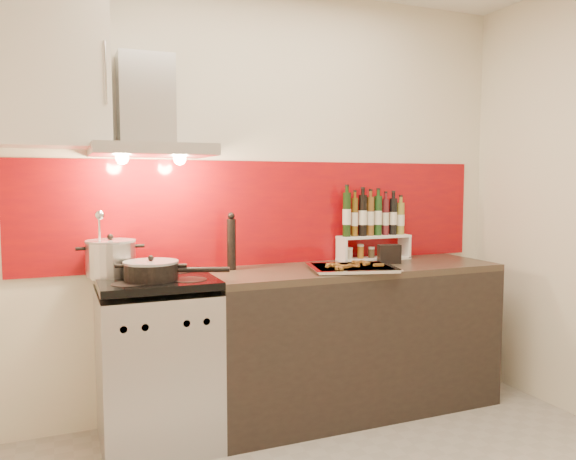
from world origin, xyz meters
name	(u,v)px	position (x,y,z in m)	size (l,w,h in m)	color
back_wall	(260,200)	(0.00, 1.40, 1.30)	(3.40, 0.02, 2.60)	silver
backsplash	(269,213)	(0.05, 1.39, 1.22)	(3.00, 0.02, 0.64)	maroon
range_stove	(157,363)	(-0.70, 1.10, 0.44)	(0.60, 0.60, 0.91)	#B7B7BA
counter	(353,338)	(0.50, 1.10, 0.45)	(1.80, 0.60, 0.90)	black
range_hood	(148,121)	(-0.70, 1.24, 1.74)	(0.62, 0.50, 0.61)	#B7B7BA
upper_cabinet	(35,74)	(-1.25, 1.22, 1.95)	(0.70, 0.35, 0.72)	beige
stock_pot	(111,258)	(-0.91, 1.24, 1.01)	(0.27, 0.27, 0.23)	#B7B7BA
saute_pan	(152,270)	(-0.73, 1.02, 0.96)	(0.52, 0.29, 0.13)	black
utensil_jar	(99,259)	(-0.98, 1.19, 1.01)	(0.08, 0.12, 0.37)	silver
pepper_mill	(231,242)	(-0.24, 1.25, 1.06)	(0.05, 0.05, 0.34)	black
step_shelf	(373,228)	(0.74, 1.29, 1.11)	(0.50, 0.14, 0.45)	white
caddy_box	(389,254)	(0.75, 1.10, 0.96)	(0.14, 0.06, 0.12)	black
baking_tray	(352,267)	(0.41, 0.97, 0.92)	(0.57, 0.48, 0.03)	silver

